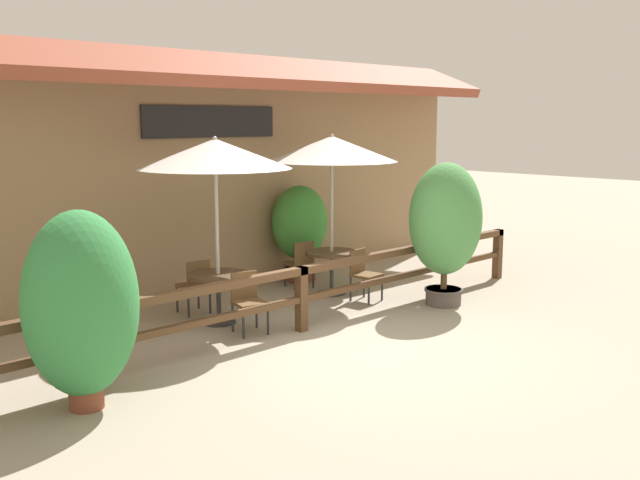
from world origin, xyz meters
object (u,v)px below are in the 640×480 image
(chair_middle_wallside, at_px, (301,262))
(potted_plant_corner_fern, at_px, (300,225))
(patio_umbrella_near, at_px, (215,154))
(dining_table_near, at_px, (218,284))
(potted_plant_tall_tropical, at_px, (81,306))
(chair_middle_streetside, at_px, (363,272))
(chair_near_streetside, at_px, (248,299))
(patio_umbrella_middle, at_px, (332,149))
(chair_near_wallside, at_px, (195,284))
(potted_plant_entrance_palm, at_px, (446,222))
(dining_table_middle, at_px, (332,260))

(chair_middle_wallside, bearing_deg, potted_plant_corner_fern, -117.69)
(patio_umbrella_near, height_order, dining_table_near, patio_umbrella_near)
(potted_plant_corner_fern, bearing_deg, potted_plant_tall_tropical, -152.53)
(chair_middle_streetside, bearing_deg, chair_near_streetside, 176.08)
(patio_umbrella_near, distance_m, chair_near_streetside, 2.16)
(dining_table_near, height_order, chair_near_streetside, chair_near_streetside)
(patio_umbrella_middle, bearing_deg, dining_table_near, -176.90)
(chair_near_wallside, distance_m, chair_middle_wallside, 2.40)
(patio_umbrella_near, height_order, potted_plant_corner_fern, patio_umbrella_near)
(chair_near_streetside, bearing_deg, potted_plant_entrance_palm, -3.33)
(potted_plant_corner_fern, bearing_deg, chair_near_streetside, -144.59)
(dining_table_middle, bearing_deg, patio_umbrella_near, -176.90)
(chair_near_wallside, height_order, chair_middle_wallside, same)
(chair_middle_wallside, distance_m, potted_plant_tall_tropical, 5.95)
(patio_umbrella_middle, xyz_separation_m, potted_plant_tall_tropical, (-5.45, -1.81, -1.42))
(patio_umbrella_near, height_order, dining_table_middle, patio_umbrella_near)
(chair_near_streetside, height_order, chair_near_wallside, same)
(potted_plant_tall_tropical, height_order, potted_plant_entrance_palm, potted_plant_entrance_palm)
(dining_table_near, relative_size, potted_plant_corner_fern, 0.51)
(patio_umbrella_near, height_order, chair_middle_wallside, patio_umbrella_near)
(chair_middle_streetside, bearing_deg, dining_table_near, 161.20)
(chair_near_wallside, height_order, potted_plant_corner_fern, potted_plant_corner_fern)
(potted_plant_tall_tropical, relative_size, potted_plant_corner_fern, 1.17)
(dining_table_middle, bearing_deg, chair_middle_streetside, -84.96)
(patio_umbrella_middle, bearing_deg, chair_near_wallside, 167.71)
(chair_near_wallside, relative_size, potted_plant_entrance_palm, 0.37)
(chair_near_streetside, relative_size, patio_umbrella_middle, 0.31)
(dining_table_near, height_order, potted_plant_entrance_palm, potted_plant_entrance_palm)
(dining_table_near, distance_m, potted_plant_corner_fern, 3.18)
(chair_near_streetside, distance_m, potted_plant_corner_fern, 3.52)
(patio_umbrella_middle, distance_m, potted_plant_corner_fern, 1.93)
(patio_umbrella_near, xyz_separation_m, chair_near_streetside, (0.03, -0.68, -2.05))
(chair_middle_streetside, distance_m, potted_plant_entrance_palm, 1.62)
(chair_middle_streetside, xyz_separation_m, potted_plant_entrance_palm, (0.76, -1.11, 0.90))
(dining_table_near, distance_m, potted_plant_tall_tropical, 3.41)
(patio_umbrella_middle, xyz_separation_m, potted_plant_entrance_palm, (0.82, -1.82, -1.15))
(chair_middle_wallside, relative_size, potted_plant_tall_tropical, 0.41)
(chair_near_wallside, distance_m, potted_plant_corner_fern, 2.95)
(patio_umbrella_middle, distance_m, dining_table_middle, 1.93)
(potted_plant_entrance_palm, bearing_deg, dining_table_near, 153.32)
(patio_umbrella_middle, xyz_separation_m, potted_plant_corner_fern, (0.33, 1.19, -1.48))
(patio_umbrella_middle, height_order, potted_plant_corner_fern, patio_umbrella_middle)
(chair_near_streetside, xyz_separation_m, chair_near_wallside, (0.01, 1.36, 0.00))
(patio_umbrella_near, height_order, potted_plant_tall_tropical, patio_umbrella_near)
(chair_middle_streetside, bearing_deg, patio_umbrella_near, 161.20)
(dining_table_near, bearing_deg, potted_plant_tall_tropical, -150.21)
(potted_plant_entrance_palm, bearing_deg, chair_near_wallside, 144.50)
(chair_near_streetside, height_order, dining_table_middle, chair_near_streetside)
(chair_near_wallside, bearing_deg, chair_middle_streetside, 159.63)
(patio_umbrella_near, relative_size, potted_plant_tall_tropical, 1.31)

